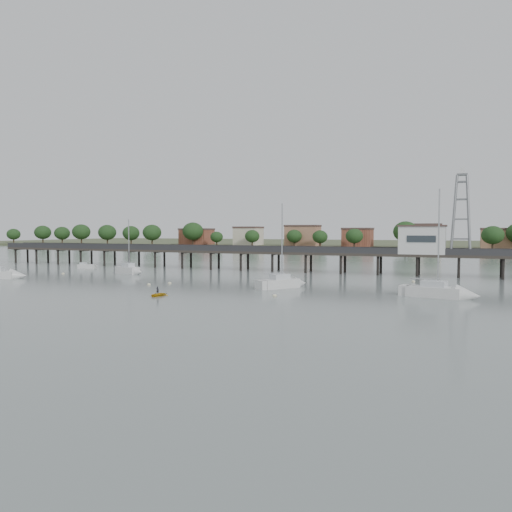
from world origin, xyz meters
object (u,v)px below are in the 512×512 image
at_px(pier, 292,253).
at_px(lattice_tower, 461,215).
at_px(sailboat_d, 446,293).
at_px(sailboat_c, 286,283).
at_px(sailboat_b, 131,270).
at_px(white_tender, 87,266).
at_px(sailboat_a, 3,275).
at_px(yellow_dinghy, 158,296).

distance_m(pier, lattice_tower, 32.34).
relative_size(sailboat_d, sailboat_c, 1.11).
distance_m(sailboat_b, white_tender, 18.82).
bearing_deg(sailboat_d, sailboat_a, -166.97).
relative_size(sailboat_d, yellow_dinghy, 5.16).
bearing_deg(pier, lattice_tower, 0.00).
xyz_separation_m(sailboat_b, white_tender, (-17.24, 7.56, -0.20)).
relative_size(sailboat_a, yellow_dinghy, 4.97).
bearing_deg(sailboat_b, white_tender, 172.21).
distance_m(sailboat_d, sailboat_c, 22.05).
bearing_deg(lattice_tower, sailboat_b, -163.87).
height_order(sailboat_d, white_tender, sailboat_d).
bearing_deg(yellow_dinghy, lattice_tower, 52.85).
xyz_separation_m(sailboat_a, white_tender, (-2.34, 23.52, -0.19)).
distance_m(pier, sailboat_c, 28.41).
xyz_separation_m(pier, white_tender, (-43.98, -9.29, -3.34)).
relative_size(lattice_tower, sailboat_d, 1.09).
bearing_deg(sailboat_d, sailboat_c, -177.06).
relative_size(sailboat_d, sailboat_b, 1.31).
bearing_deg(sailboat_c, lattice_tower, -6.72).
bearing_deg(lattice_tower, yellow_dinghy, -130.21).
bearing_deg(yellow_dinghy, sailboat_d, 22.53).
distance_m(sailboat_d, sailboat_a, 71.56).
bearing_deg(sailboat_c, pier, 50.73).
bearing_deg(sailboat_c, white_tender, 105.34).
bearing_deg(pier, yellow_dinghy, -95.57).
xyz_separation_m(pier, sailboat_a, (-41.64, -32.81, -3.16)).
height_order(pier, lattice_tower, lattice_tower).
bearing_deg(white_tender, pier, -5.44).
height_order(sailboat_d, sailboat_a, sailboat_d).
bearing_deg(sailboat_d, pier, 145.64).
xyz_separation_m(lattice_tower, sailboat_a, (-73.14, -32.81, -10.46)).
height_order(lattice_tower, sailboat_a, lattice_tower).
bearing_deg(white_tender, sailboat_a, -101.68).
relative_size(pier, lattice_tower, 9.68).
bearing_deg(sailboat_c, yellow_dinghy, 175.32).
bearing_deg(lattice_tower, pier, -180.00).
distance_m(lattice_tower, sailboat_d, 31.92).
height_order(pier, sailboat_b, sailboat_b).
bearing_deg(yellow_dinghy, pier, 87.49).
distance_m(lattice_tower, sailboat_c, 37.32).
xyz_separation_m(sailboat_b, sailboat_a, (-14.90, -15.96, -0.02)).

